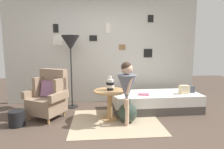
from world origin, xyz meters
TOP-DOWN VIEW (x-y plane):
  - ground_plane at (0.00, 0.00)m, footprint 12.00×12.00m
  - gallery_wall at (0.00, 1.95)m, footprint 4.80×0.12m
  - rug at (0.18, 0.52)m, footprint 1.66×1.39m
  - armchair at (-1.13, 0.88)m, footprint 0.90×0.83m
  - daybed at (1.14, 1.09)m, footprint 1.92×0.86m
  - pillow_head at (1.91, 1.08)m, footprint 0.21×0.14m
  - pillow_mid at (1.74, 0.98)m, footprint 0.22×0.14m
  - side_table at (0.08, 0.67)m, footprint 0.62×0.62m
  - vase_striped at (0.09, 0.68)m, footprint 0.16×0.16m
  - floor_lamp at (-0.75, 1.51)m, footprint 0.42×0.42m
  - person_child at (0.36, 0.36)m, footprint 0.34×0.34m
  - book_on_daybed at (0.83, 0.95)m, footprint 0.25×0.21m
  - demijohn_near at (0.41, 0.49)m, footprint 0.36×0.36m
  - magazine_basket at (-1.61, 0.49)m, footprint 0.28×0.28m

SIDE VIEW (x-z plane):
  - ground_plane at x=0.00m, z-range 0.00..0.00m
  - rug at x=0.18m, z-range 0.00..0.01m
  - magazine_basket at x=-1.61m, z-range 0.00..0.28m
  - demijohn_near at x=0.41m, z-range -0.04..0.41m
  - daybed at x=1.14m, z-range 0.00..0.40m
  - book_on_daybed at x=0.83m, z-range 0.40..0.43m
  - side_table at x=0.08m, z-range 0.13..0.71m
  - armchair at x=-1.13m, z-range -0.05..0.92m
  - pillow_head at x=1.91m, z-range 0.40..0.55m
  - pillow_mid at x=1.74m, z-range 0.40..0.59m
  - vase_striped at x=0.09m, z-range 0.56..0.83m
  - person_child at x=0.36m, z-range 0.16..1.32m
  - gallery_wall at x=0.00m, z-range 0.00..2.60m
  - floor_lamp at x=-0.75m, z-range 0.62..2.29m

